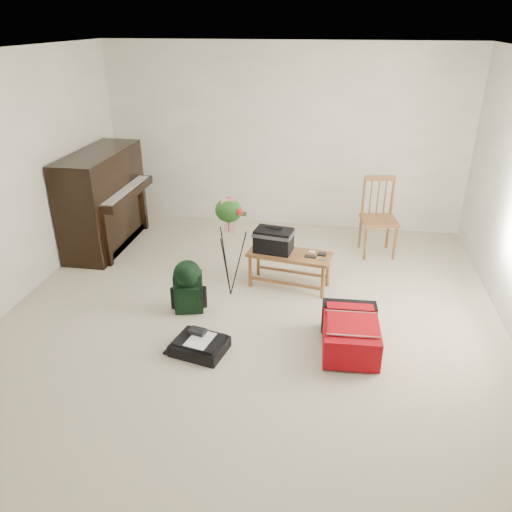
% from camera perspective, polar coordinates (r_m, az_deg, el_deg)
% --- Properties ---
extents(floor, '(5.00, 5.50, 0.01)m').
position_cam_1_polar(floor, '(5.01, -0.89, -7.76)').
color(floor, '#C1B39B').
rests_on(floor, ground).
extents(ceiling, '(5.00, 5.50, 0.01)m').
position_cam_1_polar(ceiling, '(4.19, -1.14, 22.10)').
color(ceiling, white).
rests_on(ceiling, wall_back).
extents(wall_back, '(5.00, 0.04, 2.50)m').
position_cam_1_polar(wall_back, '(7.07, 3.18, 13.29)').
color(wall_back, white).
rests_on(wall_back, floor).
extents(piano, '(0.71, 1.50, 1.25)m').
position_cam_1_polar(piano, '(6.78, -16.94, 5.96)').
color(piano, black).
rests_on(piano, floor).
extents(bench, '(0.96, 0.50, 0.70)m').
position_cam_1_polar(bench, '(5.47, 2.57, 1.23)').
color(bench, brown).
rests_on(bench, floor).
extents(dining_chair, '(0.49, 0.49, 0.98)m').
position_cam_1_polar(dining_chair, '(6.48, 13.89, 4.26)').
color(dining_chair, brown).
rests_on(dining_chair, floor).
extents(red_suitcase, '(0.53, 0.75, 0.31)m').
position_cam_1_polar(red_suitcase, '(4.70, 10.71, -8.32)').
color(red_suitcase, '#B5070A').
rests_on(red_suitcase, floor).
extents(black_duffel, '(0.53, 0.46, 0.19)m').
position_cam_1_polar(black_duffel, '(4.63, -6.45, -10.06)').
color(black_duffel, black).
rests_on(black_duffel, floor).
extents(green_backpack, '(0.32, 0.29, 0.57)m').
position_cam_1_polar(green_backpack, '(5.11, -7.79, -3.20)').
color(green_backpack, black).
rests_on(green_backpack, floor).
extents(flower_stand, '(0.43, 0.43, 1.14)m').
position_cam_1_polar(flower_stand, '(5.26, -3.04, 0.85)').
color(flower_stand, black).
rests_on(flower_stand, floor).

